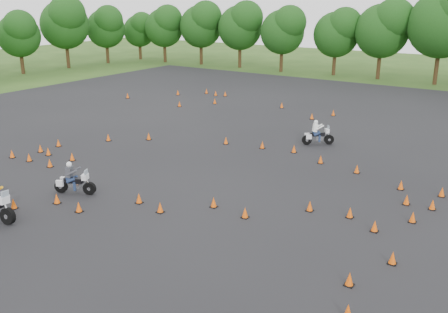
% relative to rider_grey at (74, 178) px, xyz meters
% --- Properties ---
extents(ground, '(140.00, 140.00, 0.00)m').
position_rel_rider_grey_xyz_m(ground, '(4.77, 1.59, -0.80)').
color(ground, '#2D5119').
rests_on(ground, ground).
extents(asphalt_pad, '(62.00, 62.00, 0.00)m').
position_rel_rider_grey_xyz_m(asphalt_pad, '(4.77, 7.59, -0.79)').
color(asphalt_pad, black).
rests_on(asphalt_pad, ground).
extents(treeline, '(86.80, 32.24, 10.81)m').
position_rel_rider_grey_xyz_m(treeline, '(8.13, 36.60, 3.76)').
color(treeline, '#174012').
rests_on(treeline, ground).
extents(traffic_cones, '(36.05, 32.80, 0.45)m').
position_rel_rider_grey_xyz_m(traffic_cones, '(4.85, 7.36, -0.57)').
color(traffic_cones, '#EF560A').
rests_on(traffic_cones, asphalt_pad).
extents(rider_grey, '(2.14, 1.39, 1.59)m').
position_rel_rider_grey_xyz_m(rider_grey, '(0.00, 0.00, 0.00)').
color(rider_grey, '#3B3C42').
rests_on(rider_grey, ground).
extents(rider_white, '(1.99, 1.75, 1.57)m').
position_rel_rider_grey_xyz_m(rider_white, '(6.27, 14.06, -0.01)').
color(rider_white, white).
rests_on(rider_white, ground).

